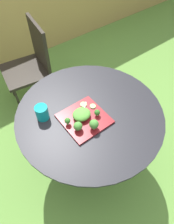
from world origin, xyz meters
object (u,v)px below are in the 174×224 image
(salad_plate, at_px, (84,119))
(fork, at_px, (83,112))
(patio_chair, at_px, (32,61))
(drinking_glass, at_px, (42,113))

(salad_plate, distance_m, fork, 0.05)
(patio_chair, bearing_deg, salad_plate, -95.34)
(drinking_glass, bearing_deg, salad_plate, -40.82)
(patio_chair, xyz_separation_m, fork, (-0.07, -0.97, 0.19))
(fork, bearing_deg, salad_plate, -117.58)
(drinking_glass, height_order, fork, drinking_glass)
(patio_chair, bearing_deg, drinking_glass, -110.13)
(salad_plate, bearing_deg, patio_chair, 84.66)
(patio_chair, height_order, fork, patio_chair)
(drinking_glass, distance_m, fork, 0.27)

